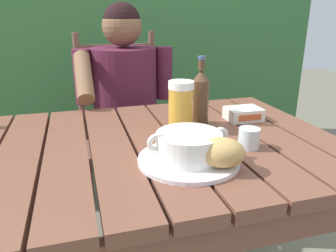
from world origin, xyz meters
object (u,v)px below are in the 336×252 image
chair_near_diner (123,132)px  water_glass_small (249,138)px  serving_plate (189,160)px  soup_bowl (189,145)px  bread_roll (221,152)px  butter_tub (243,114)px  person_eating (126,107)px  beer_glass (181,106)px  beer_bottle (200,96)px  table_knife (220,143)px

chair_near_diner → water_glass_small: chair_near_diner is taller
water_glass_small → serving_plate: bearing=-168.3°
chair_near_diner → soup_bowl: chair_near_diner is taller
bread_roll → butter_tub: (0.26, 0.36, -0.03)m
person_eating → beer_glass: bearing=-80.6°
bread_roll → water_glass_small: bearing=38.3°
beer_bottle → butter_tub: 0.19m
butter_tub → table_knife: 0.27m
butter_tub → water_glass_small: bearing=-115.2°
table_knife → serving_plate: bearing=-146.2°
bread_roll → table_knife: size_ratio=1.02×
serving_plate → water_glass_small: 0.21m
serving_plate → bread_roll: size_ratio=1.87×
person_eating → beer_glass: person_eating is taller
bread_roll → beer_glass: beer_glass is taller
soup_bowl → beer_glass: 0.25m
person_eating → soup_bowl: person_eating is taller
person_eating → beer_glass: (0.10, -0.58, 0.15)m
chair_near_diner → serving_plate: chair_near_diner is taller
chair_near_diner → person_eating: 0.29m
person_eating → beer_glass: size_ratio=7.18×
soup_bowl → bread_roll: bearing=-49.4°
serving_plate → butter_tub: (0.32, 0.29, 0.02)m
beer_bottle → serving_plate: bearing=-116.6°
table_knife → bread_roll: bearing=-114.7°
beer_glass → serving_plate: bearing=-103.2°
soup_bowl → butter_tub: 0.43m
butter_tub → soup_bowl: bearing=-137.9°
chair_near_diner → beer_glass: chair_near_diner is taller
butter_tub → table_knife: (-0.18, -0.20, -0.02)m
soup_bowl → water_glass_small: bearing=11.7°
soup_bowl → butter_tub: size_ratio=1.77×
bread_roll → beer_glass: 0.31m
beer_bottle → water_glass_small: beer_bottle is taller
serving_plate → person_eating: bearing=92.7°
chair_near_diner → serving_plate: (0.04, -1.02, 0.28)m
person_eating → table_knife: size_ratio=8.44×
water_glass_small → butter_tub: water_glass_small is taller
butter_tub → table_knife: butter_tub is taller
bread_roll → beer_bottle: (0.08, 0.36, 0.05)m
beer_glass → chair_near_diner: bearing=96.8°
soup_bowl → bread_roll: (0.06, -0.07, 0.00)m
chair_near_diner → beer_glass: bearing=-83.2°
beer_bottle → bread_roll: bearing=-103.1°
soup_bowl → beer_glass: (0.06, 0.24, 0.04)m
beer_bottle → butter_tub: (0.17, -0.00, -0.08)m
chair_near_diner → water_glass_small: (0.24, -0.98, 0.30)m
table_knife → butter_tub: bearing=47.0°
chair_near_diner → bread_roll: bearing=-85.0°
bread_roll → table_knife: bearing=65.3°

